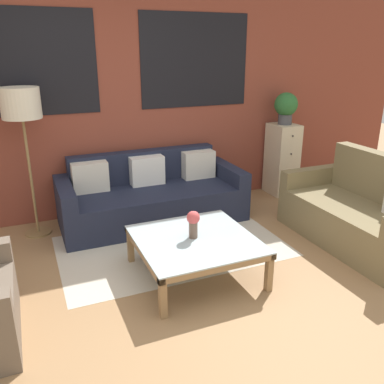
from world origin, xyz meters
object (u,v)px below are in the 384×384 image
settee_vintage (360,215)px  potted_plant (286,106)px  couch_dark (152,197)px  drawer_cabinet (282,159)px  floor_lamp (21,109)px  flower_vase (193,222)px  coffee_table (195,243)px

settee_vintage → potted_plant: 1.88m
couch_dark → drawer_cabinet: drawer_cabinet is taller
couch_dark → floor_lamp: size_ratio=1.34×
flower_vase → floor_lamp: bearing=130.6°
couch_dark → floor_lamp: (-1.29, 0.12, 1.09)m
couch_dark → floor_lamp: bearing=174.7°
couch_dark → potted_plant: (1.97, 0.21, 0.93)m
couch_dark → floor_lamp: floor_lamp is taller
settee_vintage → potted_plant: potted_plant is taller
settee_vintage → floor_lamp: 3.63m
settee_vintage → drawer_cabinet: bearing=84.9°
potted_plant → drawer_cabinet: bearing=-90.0°
settee_vintage → potted_plant: (0.15, 1.64, 0.91)m
couch_dark → coffee_table: (-0.03, -1.37, 0.03)m
potted_plant → flower_vase: (-2.01, -1.55, -0.70)m
couch_dark → settee_vintage: bearing=-38.1°
floor_lamp → potted_plant: bearing=1.5°
couch_dark → flower_vase: size_ratio=8.50×
couch_dark → potted_plant: 2.19m
coffee_table → settee_vintage: bearing=-1.8°
couch_dark → potted_plant: bearing=6.1°
couch_dark → flower_vase: 1.36m
potted_plant → flower_vase: size_ratio=1.69×
coffee_table → potted_plant: size_ratio=2.42×
coffee_table → drawer_cabinet: (2.00, 1.58, 0.17)m
floor_lamp → flower_vase: floor_lamp is taller
couch_dark → flower_vase: bearing=-91.7°
coffee_table → couch_dark: bearing=88.7°
settee_vintage → coffee_table: bearing=178.2°
flower_vase → potted_plant: bearing=37.7°
potted_plant → coffee_table: bearing=-141.7°
floor_lamp → potted_plant: 3.26m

